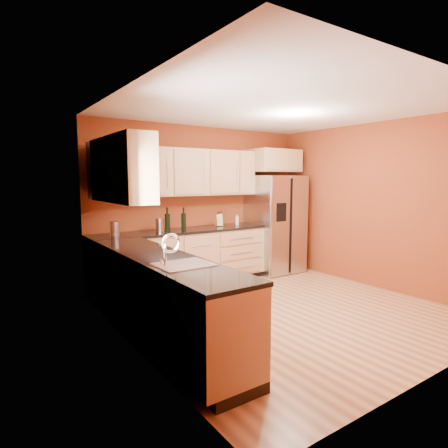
{
  "coord_description": "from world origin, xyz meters",
  "views": [
    {
      "loc": [
        -3.3,
        -3.53,
        1.71
      ],
      "look_at": [
        -0.28,
        0.9,
        1.07
      ],
      "focal_mm": 30.0,
      "sensor_mm": 36.0,
      "label": 1
    }
  ],
  "objects_px": {
    "canister_left": "(115,228)",
    "knife_block": "(219,220)",
    "wine_bottle_a": "(184,218)",
    "soap_dispenser": "(237,220)",
    "refrigerator": "(275,224)"
  },
  "relations": [
    {
      "from": "wine_bottle_a",
      "to": "soap_dispenser",
      "type": "relative_size",
      "value": 1.98
    },
    {
      "from": "wine_bottle_a",
      "to": "soap_dispenser",
      "type": "bearing_deg",
      "value": -0.27
    },
    {
      "from": "wine_bottle_a",
      "to": "refrigerator",
      "type": "bearing_deg",
      "value": -3.65
    },
    {
      "from": "knife_block",
      "to": "canister_left",
      "type": "bearing_deg",
      "value": -165.68
    },
    {
      "from": "refrigerator",
      "to": "soap_dispenser",
      "type": "relative_size",
      "value": 10.04
    },
    {
      "from": "soap_dispenser",
      "to": "knife_block",
      "type": "bearing_deg",
      "value": 179.05
    },
    {
      "from": "refrigerator",
      "to": "canister_left",
      "type": "distance_m",
      "value": 2.97
    },
    {
      "from": "canister_left",
      "to": "refrigerator",
      "type": "bearing_deg",
      "value": -1.45
    },
    {
      "from": "refrigerator",
      "to": "wine_bottle_a",
      "type": "bearing_deg",
      "value": 176.35
    },
    {
      "from": "canister_left",
      "to": "knife_block",
      "type": "xyz_separation_m",
      "value": [
        1.81,
        0.04,
        0.0
      ]
    },
    {
      "from": "canister_left",
      "to": "knife_block",
      "type": "height_order",
      "value": "knife_block"
    },
    {
      "from": "soap_dispenser",
      "to": "canister_left",
      "type": "bearing_deg",
      "value": -179.01
    },
    {
      "from": "wine_bottle_a",
      "to": "soap_dispenser",
      "type": "height_order",
      "value": "wine_bottle_a"
    },
    {
      "from": "refrigerator",
      "to": "soap_dispenser",
      "type": "distance_m",
      "value": 0.8
    },
    {
      "from": "refrigerator",
      "to": "knife_block",
      "type": "distance_m",
      "value": 1.18
    }
  ]
}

